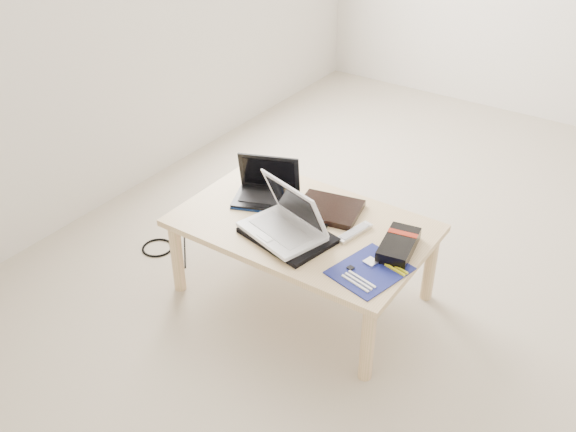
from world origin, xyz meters
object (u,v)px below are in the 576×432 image
Objects in this scene: coffee_table at (303,232)px; gpu_box at (399,245)px; netbook at (267,190)px; white_laptop at (286,222)px.

gpu_box reaches higher than coffee_table.
netbook is 1.28× the size of gpu_box.
netbook is 0.69m from gpu_box.
white_laptop reaches higher than coffee_table.
coffee_table is 3.20× the size of netbook.
netbook reaches higher than gpu_box.
netbook is at bearing 140.88° from white_laptop.
white_laptop is 1.46× the size of gpu_box.
white_laptop reaches higher than gpu_box.
white_laptop is at bearing -159.72° from gpu_box.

